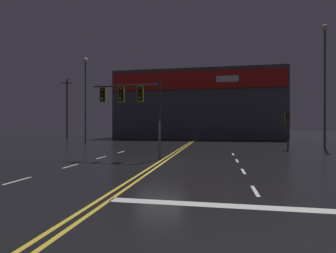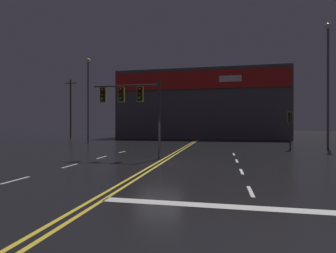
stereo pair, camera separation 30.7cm
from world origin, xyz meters
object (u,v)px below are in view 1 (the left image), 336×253
at_px(traffic_signal_corner_northeast, 288,122).
at_px(traffic_signal_median, 129,99).
at_px(streetlight_near_right, 325,71).
at_px(streetlight_near_left, 85,89).

bearing_deg(traffic_signal_corner_northeast, traffic_signal_median, -143.68).
distance_m(traffic_signal_corner_northeast, streetlight_near_right, 6.51).
bearing_deg(streetlight_near_left, traffic_signal_corner_northeast, -11.59).
bearing_deg(traffic_signal_median, streetlight_near_left, 127.34).
distance_m(streetlight_near_left, streetlight_near_right, 24.98).
relative_size(traffic_signal_corner_northeast, streetlight_near_left, 0.33).
distance_m(traffic_signal_corner_northeast, streetlight_near_left, 21.88).
relative_size(traffic_signal_corner_northeast, streetlight_near_right, 0.29).
bearing_deg(streetlight_near_left, streetlight_near_right, -4.48).
bearing_deg(streetlight_near_right, traffic_signal_corner_northeast, -148.07).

